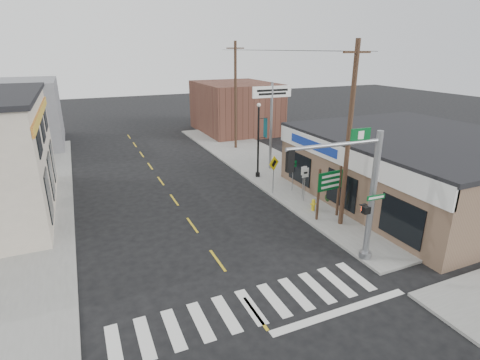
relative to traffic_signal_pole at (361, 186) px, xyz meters
name	(u,v)px	position (x,y,z in m)	size (l,w,h in m)	color
ground	(255,313)	(-5.55, -1.30, -3.78)	(140.00, 140.00, 0.00)	black
sidewalk_right	(287,176)	(3.45, 11.70, -3.72)	(6.00, 38.00, 0.13)	gray
sidewalk_left	(17,217)	(-14.55, 11.70, -3.72)	(6.00, 38.00, 0.13)	gray
center_line	(192,225)	(-5.55, 6.70, -3.78)	(0.12, 56.00, 0.01)	gold
crosswalk	(251,307)	(-5.55, -0.90, -3.78)	(11.00, 2.20, 0.01)	silver
thrift_store	(418,169)	(8.95, 4.70, -1.78)	(12.00, 14.00, 4.00)	brown
bldg_distant_right	(235,107)	(6.45, 28.70, -0.98)	(8.00, 10.00, 5.60)	brown
bldg_distant_left	(9,115)	(-16.55, 30.70, -0.58)	(9.00, 10.00, 6.40)	slate
traffic_signal_pole	(361,186)	(0.00, 0.00, 0.00)	(4.84, 0.38, 6.14)	gray
guide_sign	(330,186)	(1.74, 4.29, -1.73)	(1.71, 0.14, 2.99)	#483021
fire_hydrant	(313,204)	(1.57, 5.45, -3.26)	(0.23, 0.23, 0.72)	gold
ped_crossing_sign	(274,168)	(0.75, 8.93, -1.88)	(1.00, 0.07, 2.58)	gray
lamp_post	(259,135)	(1.39, 12.40, -0.47)	(0.71, 0.56, 5.49)	black
dance_center_sign	(272,104)	(3.13, 13.83, 1.45)	(3.19, 0.20, 6.77)	gray
bare_tree	(384,153)	(4.72, 3.60, 0.01)	(2.33, 2.33, 4.66)	black
shrub_front	(397,229)	(3.63, 0.96, -3.22)	(1.15, 1.15, 0.86)	#1A3D19
shrub_back	(333,197)	(3.39, 5.96, -3.28)	(1.00, 1.00, 0.75)	black
utility_pole_near	(349,136)	(1.95, 3.35, 1.27)	(1.67, 0.25, 9.61)	#4A3A1E
utility_pole_far	(236,95)	(3.23, 21.07, 1.37)	(1.70, 0.26, 9.79)	#42331E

